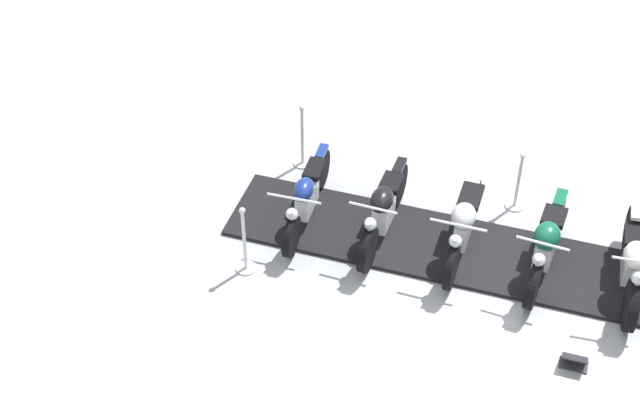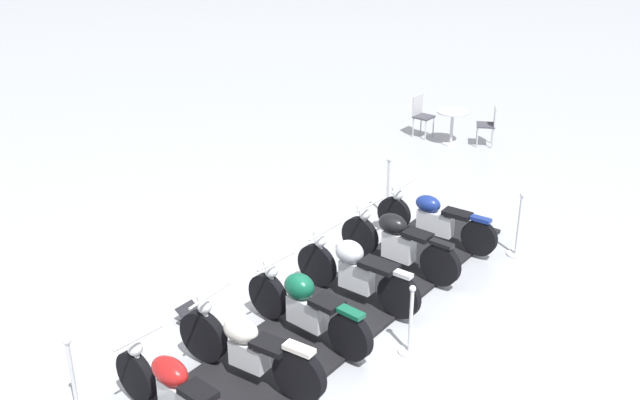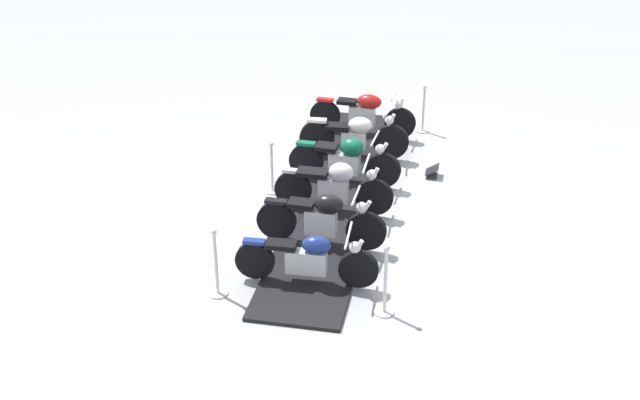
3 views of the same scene
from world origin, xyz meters
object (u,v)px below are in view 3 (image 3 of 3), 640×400
Objects in this scene: stanchion_right_rear at (423,115)px; stanchion_right_front at (385,290)px; motorcycle_black at (323,218)px; motorcycle_navy at (309,258)px; stanchion_left_front at (217,272)px; info_placard at (432,173)px; motorcycle_forest at (346,159)px; stanchion_left_mid at (272,175)px; motorcycle_chrome at (335,185)px; motorcycle_cream at (355,135)px; motorcycle_maroon at (364,113)px.

stanchion_right_front reaches higher than stanchion_right_rear.
stanchion_right_front reaches higher than motorcycle_black.
stanchion_right_front is (-0.20, 1.31, -0.08)m from motorcycle_navy.
info_placard is (-5.45, 0.08, -0.32)m from stanchion_left_front.
motorcycle_black is 1.85× the size of stanchion_right_rear.
info_placard is at bearing -153.45° from stanchion_right_front.
stanchion_left_mid is at bearing -151.38° from motorcycle_forest.
stanchion_left_front is 0.99× the size of stanchion_right_front.
stanchion_left_front is at bearing -114.02° from motorcycle_chrome.
motorcycle_chrome is 3.11m from stanchion_left_front.
motorcycle_cream is at bearing -135.54° from stanchion_right_front.
motorcycle_maroon is at bearing 94.28° from motorcycle_forest.
motorcycle_forest is 1.06× the size of motorcycle_cream.
info_placard is at bearing 40.43° from stanchion_right_rear.
motorcycle_cream is 4.58× the size of info_placard.
stanchion_left_front reaches higher than stanchion_left_mid.
stanchion_right_rear reaches higher than motorcycle_navy.
motorcycle_black is 0.98× the size of motorcycle_forest.
stanchion_left_mid reaches higher than info_placard.
motorcycle_black is (-0.99, -0.60, 0.05)m from motorcycle_navy.
motorcycle_chrome is (-1.99, -1.21, 0.07)m from motorcycle_navy.
stanchion_left_front reaches higher than motorcycle_maroon.
motorcycle_black is at bearing -85.59° from motorcycle_forest.
motorcycle_navy is 4.63× the size of info_placard.
stanchion_left_front is (1.10, -0.85, -0.09)m from motorcycle_navy.
stanchion_right_front is at bearing 67.46° from stanchion_left_mid.
motorcycle_cream reaches higher than motorcycle_black.
stanchion_right_front reaches higher than info_placard.
motorcycle_forest reaches higher than motorcycle_maroon.
stanchion_left_mid is at bearing 111.89° from motorcycle_navy.
motorcycle_navy is 1.39m from stanchion_left_front.
info_placard is (0.63, 2.23, -0.46)m from motorcycle_maroon.
motorcycle_maroon is 1.99× the size of stanchion_right_rear.
motorcycle_chrome is 1.00× the size of motorcycle_cream.
stanchion_left_front is at bearing -31.88° from info_placard.
motorcycle_black reaches higher than motorcycle_maroon.
motorcycle_navy is 1.80× the size of stanchion_right_rear.
motorcycle_maroon is at bearing -160.59° from stanchion_left_front.
info_placard is at bearing 26.41° from motorcycle_forest.
motorcycle_black is 5.31m from stanchion_right_rear.
motorcycle_chrome reaches higher than motorcycle_forest.
stanchion_left_mid is at bearing -5.41° from stanchion_right_rear.
motorcycle_maroon is (-3.00, -1.79, -0.02)m from motorcycle_chrome.
stanchion_right_front is at bearing -74.90° from motorcycle_maroon.
stanchion_right_front reaches higher than motorcycle_forest.
motorcycle_navy is 1.16m from motorcycle_black.
motorcycle_maroon is 6.44m from stanchion_right_front.
motorcycle_black is 2.33m from motorcycle_forest.
motorcycle_maroon is 1.33m from stanchion_right_rear.
motorcycle_cream is 2.18m from stanchion_left_mid.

